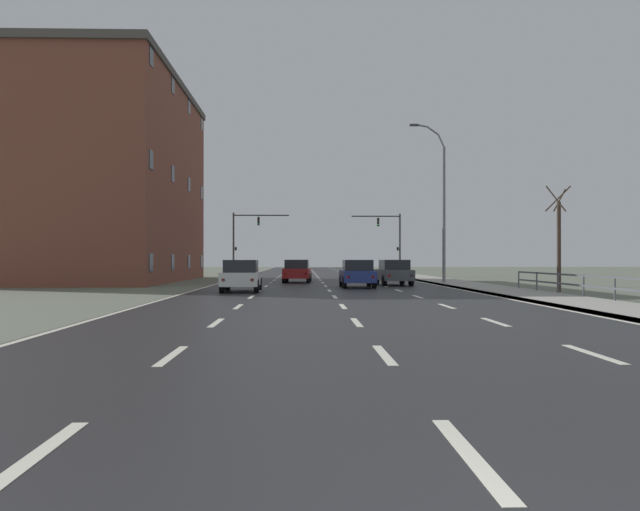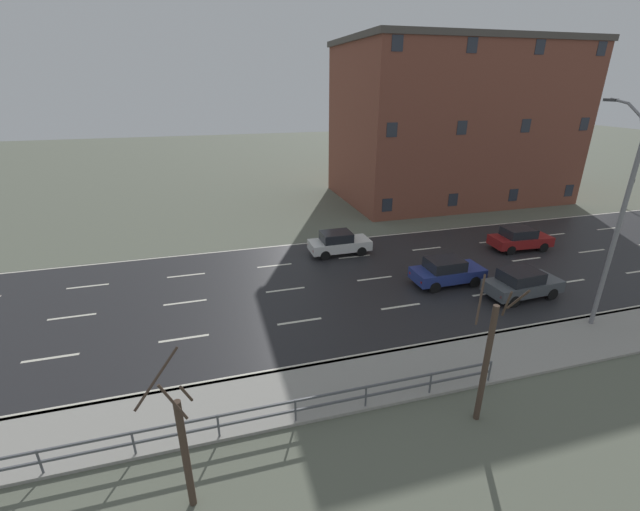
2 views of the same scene
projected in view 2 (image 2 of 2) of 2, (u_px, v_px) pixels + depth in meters
ground_plane at (623, 248)px, 29.57m from camera, size 160.00×160.00×0.12m
guardrail at (133, 439)px, 12.70m from camera, size 0.07×25.49×1.00m
street_lamp_midground at (616, 225)px, 18.23m from camera, size 2.28×0.24×10.20m
car_near_right at (339, 243)px, 28.12m from camera, size 1.88×4.12×1.57m
car_distant at (520, 238)px, 28.90m from camera, size 2.01×4.19×1.57m
car_near_left at (522, 283)px, 22.40m from camera, size 2.02×4.20×1.57m
car_far_left at (447, 271)px, 23.86m from camera, size 1.87×4.12×1.57m
brick_building at (452, 122)px, 40.49m from camera, size 13.14×21.47×14.56m
bare_tree_near at (184, 448)px, 10.76m from camera, size 1.31×1.40×4.56m
bare_tree_mid at (487, 358)px, 13.51m from camera, size 1.47×1.53×5.31m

